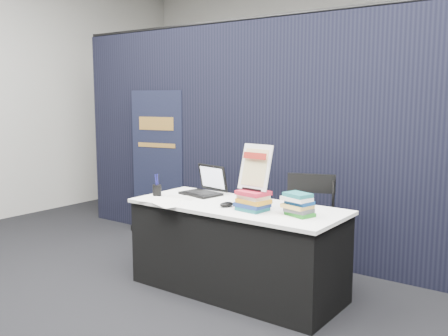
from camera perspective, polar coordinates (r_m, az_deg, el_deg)
floor at (r=3.95m, az=-3.33°, el=-16.27°), size 8.00×8.00×0.00m
wall_back at (r=7.15m, az=17.73°, el=8.69°), size 8.00×0.02×3.50m
drape_partition at (r=4.96m, az=8.46°, el=3.03°), size 6.00×0.08×2.40m
display_table at (r=4.23m, az=1.45°, el=-9.15°), size 1.80×0.75×0.75m
laptop at (r=4.57m, az=-2.30°, el=-2.23°), size 0.38×0.33×0.26m
mouse at (r=4.05m, az=0.30°, el=-4.18°), size 0.11×0.14×0.04m
brochure_left at (r=4.43m, az=-4.99°, el=-3.38°), size 0.32×0.27×0.00m
brochure_mid at (r=4.16m, az=-6.38°, el=-4.15°), size 0.31×0.26×0.00m
brochure_right at (r=4.34m, az=-7.14°, el=-3.65°), size 0.39×0.32×0.00m
pen_cup at (r=4.52m, az=-7.66°, el=-2.55°), size 0.10×0.10×0.10m
book_stack_tall at (r=3.90m, az=3.32°, el=-3.75°), size 0.26×0.22×0.16m
book_stack_short at (r=3.77m, az=8.48°, el=-4.14°), size 0.24×0.20×0.17m
info_sign at (r=3.89m, az=3.59°, el=0.02°), size 0.28×0.15×0.37m
pullup_banner at (r=5.99m, az=-7.57°, el=-0.35°), size 0.73×0.24×1.71m
stacking_chair at (r=4.35m, az=8.84°, el=-6.54°), size 0.56×0.58×0.97m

